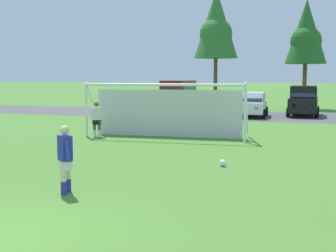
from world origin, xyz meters
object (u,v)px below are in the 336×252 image
object	(u,v)px
soccer_ball	(223,163)
player_striker_near	(65,159)
player_defender_far	(235,120)
parked_car_slot_center	(304,100)
parked_car_slot_left	(214,103)
soccer_goal	(166,109)
parked_car_slot_center_left	(252,104)
parked_car_slot_far_left	(178,96)
player_midfield_center	(97,119)

from	to	relation	value
soccer_ball	player_striker_near	bearing A→B (deg)	-123.48
player_striker_near	player_defender_far	bearing A→B (deg)	79.28
soccer_ball	parked_car_slot_center	size ratio (longest dim) A/B	0.05
player_defender_far	parked_car_slot_left	bearing A→B (deg)	107.58
player_striker_near	parked_car_slot_center	size ratio (longest dim) A/B	0.36
soccer_goal	player_defender_far	distance (m)	3.20
parked_car_slot_center_left	parked_car_slot_center	xyz separation A→B (m)	(3.40, 1.99, 0.24)
parked_car_slot_center_left	parked_car_slot_center	bearing A→B (deg)	30.38
parked_car_slot_center_left	player_striker_near	bearing A→B (deg)	-93.08
player_striker_near	parked_car_slot_far_left	bearing A→B (deg)	101.33
player_defender_far	parked_car_slot_center	distance (m)	13.52
soccer_ball	player_defender_far	bearing A→B (deg)	97.12
player_defender_far	parked_car_slot_center_left	bearing A→B (deg)	94.46
soccer_ball	parked_car_slot_center_left	world-z (taller)	parked_car_slot_center_left
player_midfield_center	parked_car_slot_center	bearing A→B (deg)	59.82
player_midfield_center	player_defender_far	xyz separation A→B (m)	(6.18, 1.69, 0.00)
soccer_ball	parked_car_slot_left	distance (m)	18.79
soccer_ball	player_midfield_center	size ratio (longest dim) A/B	0.13
soccer_ball	player_defender_far	xyz separation A→B (m)	(-0.82, 6.59, 0.71)
parked_car_slot_center_left	player_midfield_center	bearing A→B (deg)	-112.24
soccer_ball	player_striker_near	distance (m)	5.31
player_striker_near	parked_car_slot_far_left	world-z (taller)	parked_car_slot_far_left
parked_car_slot_far_left	parked_car_slot_left	distance (m)	3.56
player_midfield_center	parked_car_slot_center	distance (m)	17.31
player_striker_near	parked_car_slot_left	bearing A→B (deg)	94.07
parked_car_slot_center_left	parked_car_slot_left	bearing A→B (deg)	172.76
soccer_goal	parked_car_slot_center	size ratio (longest dim) A/B	1.64
soccer_ball	player_defender_far	size ratio (longest dim) A/B	0.13
soccer_goal	player_defender_far	xyz separation A→B (m)	(3.10, 0.68, -0.47)
parked_car_slot_left	parked_car_slot_center_left	size ratio (longest dim) A/B	1.00
player_defender_far	parked_car_slot_far_left	bearing A→B (deg)	117.77
soccer_goal	parked_car_slot_far_left	world-z (taller)	soccer_goal
parked_car_slot_left	player_defender_far	bearing A→B (deg)	-72.42
player_defender_far	parked_car_slot_center	size ratio (longest dim) A/B	0.36
soccer_ball	player_striker_near	xyz separation A→B (m)	(-2.90, -4.39, 0.71)
parked_car_slot_far_left	parked_car_slot_center_left	size ratio (longest dim) A/B	1.13
soccer_ball	parked_car_slot_left	world-z (taller)	parked_car_slot_left
soccer_goal	player_defender_far	world-z (taller)	soccer_goal
parked_car_slot_center_left	player_defender_far	bearing A→B (deg)	-85.54
player_midfield_center	parked_car_slot_center_left	bearing A→B (deg)	67.76
player_defender_far	parked_car_slot_far_left	world-z (taller)	parked_car_slot_far_left
player_defender_far	parked_car_slot_center	bearing A→B (deg)	79.26
player_midfield_center	player_striker_near	bearing A→B (deg)	-66.14
player_striker_near	player_midfield_center	distance (m)	10.15
soccer_ball	soccer_goal	xyz separation A→B (m)	(-3.92, 5.90, 1.18)
player_striker_near	parked_car_slot_center_left	size ratio (longest dim) A/B	0.38
player_defender_far	parked_car_slot_far_left	distance (m)	14.81
parked_car_slot_center_left	soccer_ball	bearing A→B (deg)	-84.56
player_striker_near	parked_car_slot_left	size ratio (longest dim) A/B	0.38
parked_car_slot_left	soccer_ball	bearing A→B (deg)	-76.10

